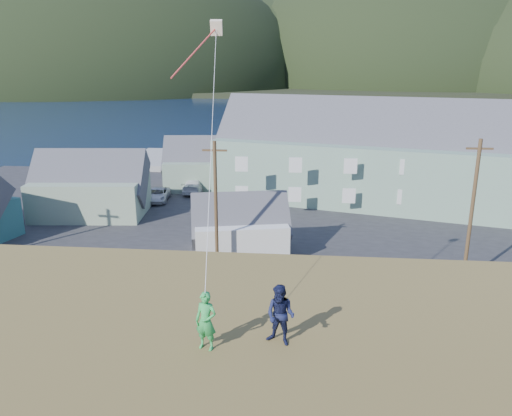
{
  "coord_description": "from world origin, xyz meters",
  "views": [
    {
      "loc": [
        5.39,
        -29.71,
        14.02
      ],
      "look_at": [
        3.72,
        -11.99,
        8.8
      ],
      "focal_mm": 35.0,
      "sensor_mm": 36.0,
      "label": 1
    }
  ],
  "objects_px": {
    "wharf": "(222,161)",
    "kite_flyer_navy": "(280,315)",
    "shed_white": "(240,227)",
    "lodge": "(396,156)",
    "shed_palegreen_near": "(90,187)",
    "kite_flyer_green": "(206,321)",
    "shed_palegreen_far": "(212,165)"
  },
  "relations": [
    {
      "from": "shed_palegreen_far",
      "to": "kite_flyer_navy",
      "type": "relative_size",
      "value": 7.22
    },
    {
      "from": "shed_palegreen_far",
      "to": "kite_flyer_green",
      "type": "distance_m",
      "value": 45.48
    },
    {
      "from": "shed_palegreen_near",
      "to": "shed_white",
      "type": "bearing_deg",
      "value": -34.78
    },
    {
      "from": "shed_white",
      "to": "shed_palegreen_far",
      "type": "distance_m",
      "value": 21.11
    },
    {
      "from": "shed_white",
      "to": "lodge",
      "type": "bearing_deg",
      "value": 36.13
    },
    {
      "from": "shed_palegreen_near",
      "to": "shed_palegreen_far",
      "type": "relative_size",
      "value": 0.96
    },
    {
      "from": "shed_white",
      "to": "kite_flyer_green",
      "type": "bearing_deg",
      "value": -96.91
    },
    {
      "from": "wharf",
      "to": "lodge",
      "type": "bearing_deg",
      "value": -42.82
    },
    {
      "from": "shed_white",
      "to": "kite_flyer_green",
      "type": "xyz_separation_m",
      "value": [
        2.22,
        -24.18,
        5.74
      ]
    },
    {
      "from": "lodge",
      "to": "kite_flyer_navy",
      "type": "bearing_deg",
      "value": -89.28
    },
    {
      "from": "shed_white",
      "to": "wharf",
      "type": "bearing_deg",
      "value": 89.12
    },
    {
      "from": "shed_palegreen_near",
      "to": "kite_flyer_navy",
      "type": "height_order",
      "value": "kite_flyer_navy"
    },
    {
      "from": "shed_palegreen_near",
      "to": "kite_flyer_navy",
      "type": "xyz_separation_m",
      "value": [
        19.2,
        -32.42,
        5.15
      ]
    },
    {
      "from": "wharf",
      "to": "shed_palegreen_near",
      "type": "relative_size",
      "value": 2.39
    },
    {
      "from": "lodge",
      "to": "kite_flyer_green",
      "type": "xyz_separation_m",
      "value": [
        -11.64,
        -39.72,
        3.0
      ]
    },
    {
      "from": "shed_white",
      "to": "kite_flyer_navy",
      "type": "xyz_separation_m",
      "value": [
        4.02,
        -23.78,
        5.78
      ]
    },
    {
      "from": "lodge",
      "to": "shed_palegreen_near",
      "type": "height_order",
      "value": "lodge"
    },
    {
      "from": "lodge",
      "to": "shed_palegreen_far",
      "type": "xyz_separation_m",
      "value": [
        -19.67,
        4.75,
        -2.18
      ]
    },
    {
      "from": "lodge",
      "to": "shed_palegreen_near",
      "type": "bearing_deg",
      "value": -151.87
    },
    {
      "from": "wharf",
      "to": "shed_palegreen_far",
      "type": "bearing_deg",
      "value": -85.58
    },
    {
      "from": "lodge",
      "to": "shed_palegreen_near",
      "type": "xyz_separation_m",
      "value": [
        -29.04,
        -6.9,
        -2.12
      ]
    },
    {
      "from": "wharf",
      "to": "shed_white",
      "type": "bearing_deg",
      "value": -78.73
    },
    {
      "from": "shed_palegreen_near",
      "to": "kite_flyer_navy",
      "type": "relative_size",
      "value": 6.93
    },
    {
      "from": "lodge",
      "to": "kite_flyer_green",
      "type": "bearing_deg",
      "value": -91.57
    },
    {
      "from": "kite_flyer_green",
      "to": "kite_flyer_navy",
      "type": "bearing_deg",
      "value": 27.27
    },
    {
      "from": "shed_palegreen_near",
      "to": "shed_white",
      "type": "distance_m",
      "value": 17.48
    },
    {
      "from": "wharf",
      "to": "kite_flyer_navy",
      "type": "height_order",
      "value": "kite_flyer_navy"
    },
    {
      "from": "wharf",
      "to": "kite_flyer_green",
      "type": "relative_size",
      "value": 17.28
    },
    {
      "from": "wharf",
      "to": "kite_flyer_navy",
      "type": "relative_size",
      "value": 16.52
    },
    {
      "from": "lodge",
      "to": "shed_palegreen_far",
      "type": "relative_size",
      "value": 3.35
    },
    {
      "from": "lodge",
      "to": "shed_white",
      "type": "bearing_deg",
      "value": -116.96
    },
    {
      "from": "lodge",
      "to": "shed_palegreen_near",
      "type": "distance_m",
      "value": 29.92
    }
  ]
}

